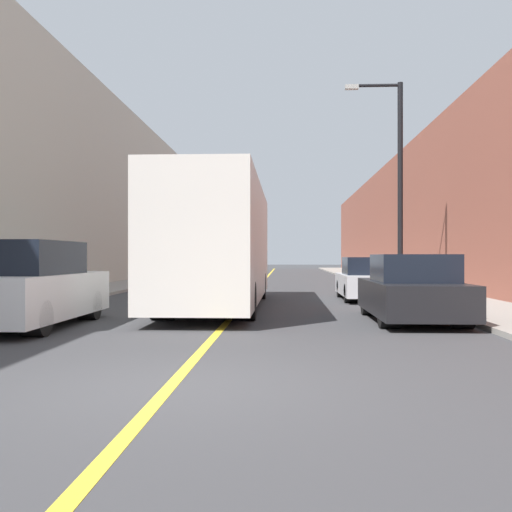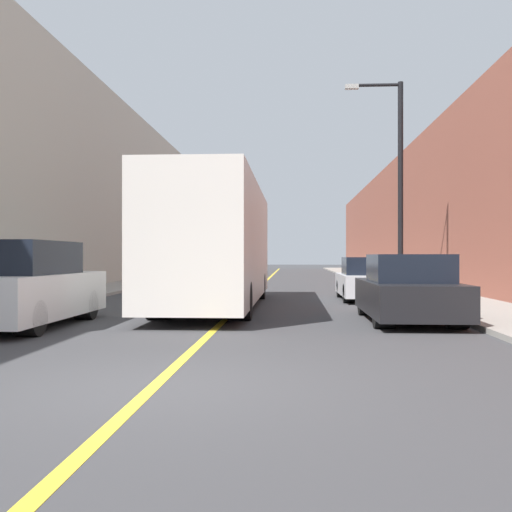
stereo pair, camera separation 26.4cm
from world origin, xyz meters
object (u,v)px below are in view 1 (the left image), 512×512
(car_right_mid, at_px, (369,281))
(car_right_near, at_px, (412,291))
(street_lamp_right, at_px, (396,175))
(bus, at_px, (220,243))
(parked_suv_left, at_px, (29,287))

(car_right_mid, bearing_deg, car_right_near, -89.50)
(car_right_mid, distance_m, street_lamp_right, 4.62)
(bus, distance_m, car_right_mid, 5.83)
(bus, xyz_separation_m, car_right_mid, (4.75, 3.14, -1.21))
(street_lamp_right, bearing_deg, car_right_mid, -121.52)
(bus, xyz_separation_m, street_lamp_right, (6.06, 5.27, 2.67))
(parked_suv_left, xyz_separation_m, car_right_near, (8.28, 1.55, -0.15))
(parked_suv_left, xyz_separation_m, car_right_mid, (8.22, 8.22, -0.18))
(bus, bearing_deg, car_right_near, -36.24)
(bus, distance_m, car_right_near, 6.08)
(bus, distance_m, parked_suv_left, 6.23)
(car_right_near, xyz_separation_m, street_lamp_right, (1.25, 8.80, 3.85))
(car_right_near, relative_size, street_lamp_right, 0.57)
(car_right_near, distance_m, car_right_mid, 6.67)
(car_right_near, bearing_deg, bus, 143.76)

